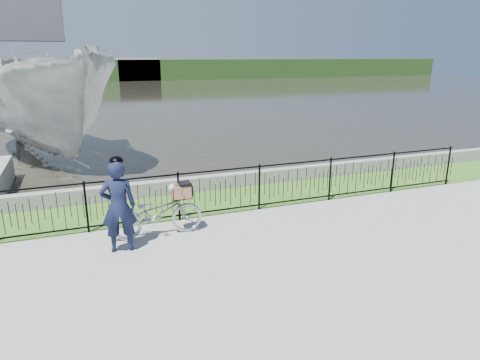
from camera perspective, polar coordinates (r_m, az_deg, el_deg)
name	(u,v)px	position (r m, az deg, el deg)	size (l,w,h in m)	color
ground	(245,240)	(8.91, 0.67, -8.07)	(120.00, 120.00, 0.00)	gray
grass_strip	(209,201)	(11.19, -4.19, -2.87)	(60.00, 2.00, 0.01)	#3B6920
water	(111,97)	(40.82, -16.76, 10.52)	(120.00, 120.00, 0.00)	black
quay_wall	(198,184)	(12.05, -5.58, -0.52)	(60.00, 0.30, 0.40)	gray
fence	(220,192)	(10.11, -2.63, -1.57)	(14.00, 0.06, 1.15)	black
far_treeline	(95,70)	(67.65, -18.76, 13.69)	(120.00, 6.00, 3.00)	#25451A
far_building_right	(138,69)	(66.69, -13.41, 14.15)	(6.00, 3.00, 3.20)	#A89887
bicycle_rig	(157,213)	(9.12, -10.97, -4.28)	(1.92, 0.67, 1.13)	#ABAFB8
cyclist	(118,205)	(8.47, -15.92, -3.28)	(0.70, 0.49, 1.88)	black
boat_near	(39,101)	(17.42, -25.21, 9.54)	(6.97, 10.89, 5.74)	#B2B2B2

